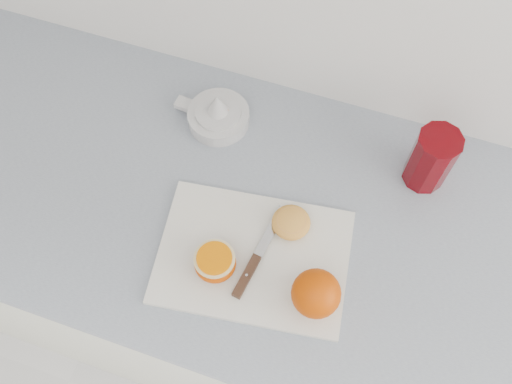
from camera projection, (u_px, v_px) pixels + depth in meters
counter at (287, 292)px, 1.49m from camera, size 2.65×0.64×0.89m
cutting_board at (253, 257)px, 1.05m from camera, size 0.38×0.29×0.01m
whole_orange at (316, 294)px, 0.97m from camera, size 0.09×0.09×0.09m
half_orange at (215, 262)px, 1.02m from camera, size 0.08×0.08×0.05m
squeezed_shell at (291, 222)px, 1.06m from camera, size 0.07×0.07×0.03m
paring_knife at (251, 268)px, 1.03m from camera, size 0.04×0.20×0.01m
citrus_juicer at (218, 115)px, 1.18m from camera, size 0.16×0.13×0.09m
red_tumbler at (431, 160)px, 1.08m from camera, size 0.08×0.08×0.14m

